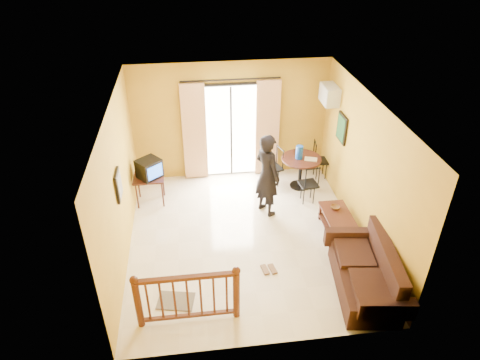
{
  "coord_description": "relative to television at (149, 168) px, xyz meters",
  "views": [
    {
      "loc": [
        -0.93,
        -6.53,
        5.5
      ],
      "look_at": [
        -0.08,
        0.2,
        1.23
      ],
      "focal_mm": 32.0,
      "sensor_mm": 36.0,
      "label": 1
    }
  ],
  "objects": [
    {
      "name": "coffee_table",
      "position": [
        3.72,
        -1.52,
        -0.57
      ],
      "size": [
        0.53,
        0.95,
        0.42
      ],
      "color": "black",
      "rests_on": "ground"
    },
    {
      "name": "standing_person",
      "position": [
        2.43,
        -0.67,
        0.06
      ],
      "size": [
        0.71,
        0.79,
        1.82
      ],
      "primitive_type": "imported",
      "rotation": [
        0.0,
        0.0,
        2.1
      ],
      "color": "black",
      "rests_on": "ground"
    },
    {
      "name": "room_shell",
      "position": [
        1.87,
        -1.49,
        0.85
      ],
      "size": [
        5.0,
        5.0,
        5.0
      ],
      "color": "white",
      "rests_on": "ground"
    },
    {
      "name": "doormat",
      "position": [
        0.5,
        -2.98,
        -0.85
      ],
      "size": [
        0.67,
        0.51,
        0.02
      ],
      "primitive_type": "cube",
      "rotation": [
        0.0,
        0.0,
        -0.2
      ],
      "color": "#60584D",
      "rests_on": "ground"
    },
    {
      "name": "dining_chairs",
      "position": [
        3.39,
        0.17,
        -0.86
      ],
      "size": [
        1.69,
        1.42,
        0.95
      ],
      "color": "black",
      "rests_on": "ground"
    },
    {
      "name": "dining_table",
      "position": [
        3.39,
        0.21,
        -0.26
      ],
      "size": [
        0.91,
        0.91,
        0.76
      ],
      "color": "black",
      "rests_on": "ground"
    },
    {
      "name": "water_jug",
      "position": [
        3.33,
        0.21,
        0.06
      ],
      "size": [
        0.17,
        0.17,
        0.31
      ],
      "primitive_type": "cylinder",
      "color": "#1242B0",
      "rests_on": "dining_table"
    },
    {
      "name": "sandals",
      "position": [
        2.17,
        -2.45,
        -0.84
      ],
      "size": [
        0.28,
        0.26,
        0.03
      ],
      "color": "brown",
      "rests_on": "ground"
    },
    {
      "name": "tv_table",
      "position": [
        -0.03,
        0.0,
        -0.28
      ],
      "size": [
        0.65,
        0.54,
        0.65
      ],
      "color": "black",
      "rests_on": "ground"
    },
    {
      "name": "bowl",
      "position": [
        3.72,
        -1.33,
        -0.41
      ],
      "size": [
        0.24,
        0.24,
        0.06
      ],
      "primitive_type": "imported",
      "rotation": [
        0.0,
        0.0,
        -0.33
      ],
      "color": "brown",
      "rests_on": "coffee_table"
    },
    {
      "name": "ground",
      "position": [
        1.87,
        -1.49,
        -0.86
      ],
      "size": [
        5.0,
        5.0,
        0.0
      ],
      "primitive_type": "plane",
      "color": "beige",
      "rests_on": "ground"
    },
    {
      "name": "balcony_door",
      "position": [
        1.87,
        0.94,
        0.33
      ],
      "size": [
        2.25,
        0.14,
        2.46
      ],
      "color": "black",
      "rests_on": "ground"
    },
    {
      "name": "sofa",
      "position": [
        3.73,
        -3.1,
        -0.52
      ],
      "size": [
        1.09,
        1.98,
        0.9
      ],
      "rotation": [
        0.0,
        0.0,
        -0.13
      ],
      "color": "black",
      "rests_on": "ground"
    },
    {
      "name": "serving_tray",
      "position": [
        3.58,
        0.11,
        -0.09
      ],
      "size": [
        0.32,
        0.26,
        0.02
      ],
      "primitive_type": "cube",
      "rotation": [
        0.0,
        0.0,
        -0.35
      ],
      "color": "beige",
      "rests_on": "dining_table"
    },
    {
      "name": "botanical_print",
      "position": [
        4.08,
        -0.19,
        0.79
      ],
      "size": [
        0.05,
        0.5,
        0.6
      ],
      "color": "black",
      "rests_on": "room_shell"
    },
    {
      "name": "television",
      "position": [
        0.0,
        0.0,
        0.0
      ],
      "size": [
        0.61,
        0.61,
        0.41
      ],
      "rotation": [
        0.0,
        0.0,
        0.69
      ],
      "color": "black",
      "rests_on": "tv_table"
    },
    {
      "name": "stair_balustrade",
      "position": [
        0.72,
        -3.39,
        -0.29
      ],
      "size": [
        1.63,
        0.13,
        1.04
      ],
      "color": "#471E0F",
      "rests_on": "ground"
    },
    {
      "name": "picture_left",
      "position": [
        -0.35,
        -1.69,
        0.69
      ],
      "size": [
        0.05,
        0.42,
        0.52
      ],
      "color": "black",
      "rests_on": "room_shell"
    },
    {
      "name": "air_conditioner",
      "position": [
        3.96,
        0.46,
        1.29
      ],
      "size": [
        0.31,
        0.6,
        0.4
      ],
      "color": "silver",
      "rests_on": "room_shell"
    }
  ]
}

